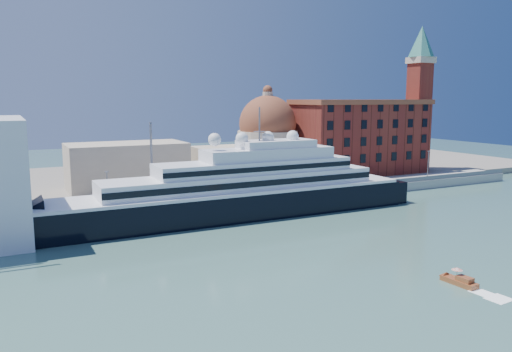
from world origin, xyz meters
TOP-DOWN VIEW (x-y plane):
  - ground at (0.00, 0.00)m, footprint 400.00×400.00m
  - quay at (0.00, 34.00)m, footprint 180.00×10.00m
  - land at (0.00, 75.00)m, footprint 260.00×72.00m
  - quay_fence at (0.00, 29.50)m, footprint 180.00×0.10m
  - superyacht at (-7.53, 23.00)m, footprint 92.62×12.84m
  - service_barge at (-39.73, 22.60)m, footprint 14.36×6.78m
  - water_taxi at (6.59, -27.51)m, footprint 2.10×5.25m
  - warehouse at (52.00, 52.00)m, footprint 43.00×19.00m
  - campanile at (76.00, 52.00)m, footprint 8.40×8.40m
  - church at (6.39, 57.72)m, footprint 66.00×18.00m
  - lamp_posts at (-12.67, 32.27)m, footprint 120.80×2.40m

SIDE VIEW (x-z plane):
  - ground at x=0.00m, z-range 0.00..0.00m
  - water_taxi at x=6.59m, z-range -0.63..1.80m
  - service_barge at x=-39.73m, z-range -0.66..2.44m
  - land at x=0.00m, z-range 0.00..2.00m
  - quay at x=0.00m, z-range 0.00..2.50m
  - quay_fence at x=0.00m, z-range 2.50..3.70m
  - superyacht at x=-7.53m, z-range -9.06..18.62m
  - lamp_posts at x=-12.67m, z-range 0.84..18.84m
  - church at x=6.39m, z-range -1.84..23.66m
  - warehouse at x=52.00m, z-range 2.16..25.41m
  - campanile at x=76.00m, z-range 5.26..52.26m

